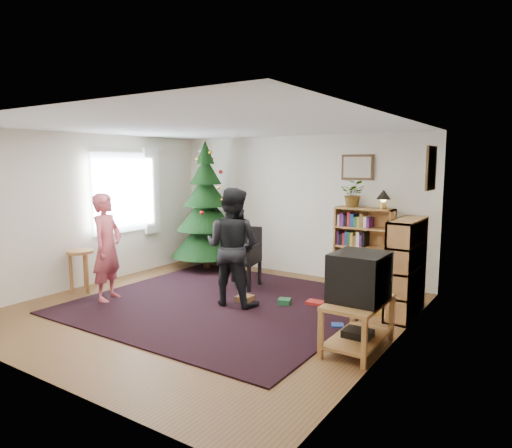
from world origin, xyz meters
The scene contains 23 objects.
floor centered at (0.00, 0.00, 0.00)m, with size 5.00×5.00×0.00m, color brown.
ceiling centered at (0.00, 0.00, 2.50)m, with size 5.00×5.00×0.00m, color white.
wall_back centered at (0.00, 2.50, 1.25)m, with size 5.00×0.02×2.50m, color silver.
wall_front centered at (0.00, -2.50, 1.25)m, with size 5.00×0.02×2.50m, color silver.
wall_left centered at (-2.50, 0.00, 1.25)m, with size 0.02×5.00×2.50m, color silver.
wall_right centered at (2.50, 0.00, 1.25)m, with size 0.02×5.00×2.50m, color silver.
rug centered at (0.00, 0.30, 0.01)m, with size 3.80×3.60×0.02m, color black.
window_pane centered at (-2.47, 0.60, 1.50)m, with size 0.04×1.20×1.40m, color silver.
curtain centered at (-2.43, 1.30, 1.50)m, with size 0.06×0.35×1.60m, color white.
picture_back centered at (1.15, 2.48, 1.95)m, with size 0.55×0.03×0.42m.
picture_right centered at (2.48, 1.75, 1.95)m, with size 0.03×0.50×0.60m.
christmas_tree centered at (-1.62, 1.90, 1.02)m, with size 1.34×1.34×2.44m.
bookshelf_back centered at (1.35, 2.34, 0.66)m, with size 0.95×0.30×1.30m.
bookshelf_right centered at (2.34, 1.21, 0.66)m, with size 0.30×0.95×1.30m.
tv_stand centered at (2.22, -0.18, 0.33)m, with size 0.53×0.95×0.55m.
crt_tv centered at (2.22, -0.18, 0.81)m, with size 0.55×0.60×0.52m.
armchair centered at (-0.27, 1.24, 0.53)m, with size 0.64×0.65×0.98m.
stool centered at (-2.20, -0.47, 0.52)m, with size 0.40×0.40×0.67m.
person_standing centered at (-1.52, -0.49, 0.79)m, with size 0.58×0.38×1.59m, color #C64F5A.
person_by_chair centered at (0.15, 0.33, 0.84)m, with size 0.82×0.64×1.68m, color black.
potted_plant centered at (1.15, 2.34, 1.52)m, with size 0.40×0.34×0.44m, color gray.
table_lamp centered at (1.65, 2.34, 1.50)m, with size 0.23×0.23×0.30m.
floor_clutter centered at (1.20, 0.71, 0.04)m, with size 2.00×0.99×0.08m.
Camera 1 is at (3.91, -4.78, 2.02)m, focal length 32.00 mm.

